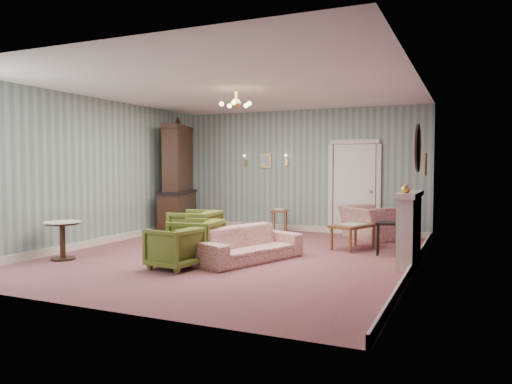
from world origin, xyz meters
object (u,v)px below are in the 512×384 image
at_px(olive_chair_c, 195,228).
at_px(sofa_chintz, 248,238).
at_px(wingback_chair, 370,217).
at_px(side_table_black, 387,239).
at_px(olive_chair_b, 196,238).
at_px(olive_chair_a, 174,246).
at_px(pedestal_table, 63,240).
at_px(dresser, 177,176).
at_px(coffee_table, 353,237).
at_px(fireplace, 409,228).

height_order(olive_chair_c, sofa_chintz, olive_chair_c).
height_order(wingback_chair, side_table_black, wingback_chair).
bearing_deg(olive_chair_b, side_table_black, 117.57).
height_order(sofa_chintz, side_table_black, sofa_chintz).
distance_m(olive_chair_b, wingback_chair, 4.16).
height_order(olive_chair_a, pedestal_table, olive_chair_a).
distance_m(olive_chair_c, pedestal_table, 2.31).
distance_m(dresser, coffee_table, 4.57).
height_order(fireplace, pedestal_table, fireplace).
distance_m(olive_chair_a, dresser, 4.35).
relative_size(sofa_chintz, fireplace, 1.39).
xyz_separation_m(sofa_chintz, wingback_chair, (1.39, 3.18, 0.10)).
xyz_separation_m(fireplace, side_table_black, (-0.45, 0.71, -0.29)).
relative_size(dresser, side_table_black, 4.57).
distance_m(wingback_chair, side_table_black, 1.83).
bearing_deg(side_table_black, olive_chair_a, -138.34).
relative_size(sofa_chintz, side_table_black, 3.33).
bearing_deg(dresser, olive_chair_a, -74.46).
distance_m(olive_chair_a, side_table_black, 3.73).
bearing_deg(coffee_table, dresser, 170.52).
distance_m(olive_chair_c, coffee_table, 2.97).
height_order(olive_chair_b, sofa_chintz, olive_chair_b).
bearing_deg(coffee_table, pedestal_table, -144.42).
height_order(coffee_table, pedestal_table, pedestal_table).
xyz_separation_m(wingback_chair, fireplace, (1.08, -2.43, 0.10)).
xyz_separation_m(sofa_chintz, fireplace, (2.47, 0.76, 0.20)).
height_order(olive_chair_a, olive_chair_c, olive_chair_c).
height_order(dresser, side_table_black, dresser).
bearing_deg(olive_chair_a, pedestal_table, -77.24).
bearing_deg(olive_chair_a, fireplace, 127.03).
bearing_deg(sofa_chintz, coffee_table, -15.37).
bearing_deg(olive_chair_c, fireplace, 89.29).
relative_size(dresser, coffee_table, 2.88).
distance_m(dresser, pedestal_table, 3.88).
bearing_deg(side_table_black, olive_chair_b, -146.69).
height_order(olive_chair_a, wingback_chair, wingback_chair).
relative_size(olive_chair_a, coffee_table, 0.76).
height_order(olive_chair_a, fireplace, fireplace).
relative_size(olive_chair_b, fireplace, 0.55).
relative_size(fireplace, side_table_black, 2.39).
bearing_deg(fireplace, side_table_black, 122.35).
bearing_deg(pedestal_table, fireplace, 19.82).
xyz_separation_m(olive_chair_b, side_table_black, (2.79, 1.83, -0.09)).
height_order(olive_chair_c, wingback_chair, wingback_chair).
height_order(coffee_table, side_table_black, side_table_black).
bearing_deg(olive_chair_b, wingback_chair, 142.87).
bearing_deg(side_table_black, pedestal_table, -151.65).
bearing_deg(wingback_chair, coffee_table, 128.17).
bearing_deg(dresser, fireplace, -35.06).
xyz_separation_m(olive_chair_a, sofa_chintz, (0.77, 1.01, 0.03)).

